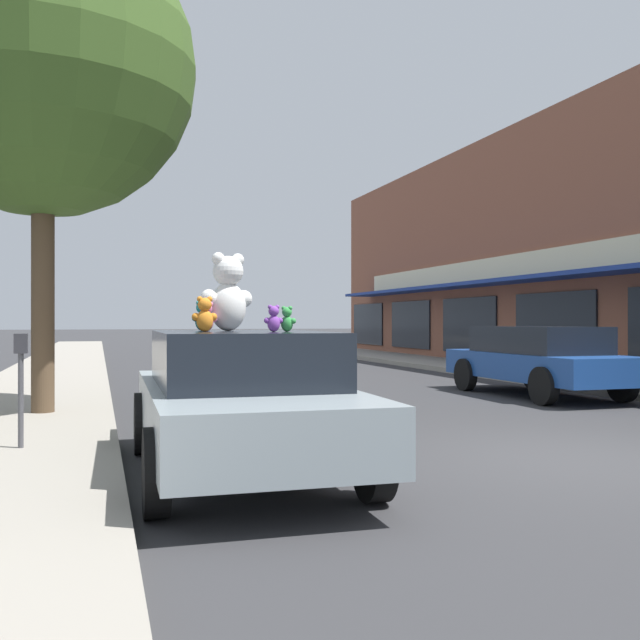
% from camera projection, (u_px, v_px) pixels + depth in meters
% --- Properties ---
extents(ground_plane, '(260.00, 260.00, 0.00)m').
position_uv_depth(ground_plane, '(573.00, 459.00, 8.00)').
color(ground_plane, '#333335').
extents(plush_art_car, '(2.11, 4.58, 1.45)m').
position_uv_depth(plush_art_car, '(241.00, 397.00, 7.22)').
color(plush_art_car, '#8C999E').
rests_on(plush_art_car, ground_plane).
extents(teddy_bear_giant, '(0.63, 0.45, 0.83)m').
position_uv_depth(teddy_bear_giant, '(228.00, 293.00, 7.57)').
color(teddy_bear_giant, white).
rests_on(teddy_bear_giant, plush_art_car).
extents(teddy_bear_pink, '(0.23, 0.15, 0.31)m').
position_uv_depth(teddy_bear_pink, '(207.00, 317.00, 7.36)').
color(teddy_bear_pink, pink).
rests_on(teddy_bear_pink, plush_art_car).
extents(teddy_bear_teal, '(0.24, 0.20, 0.33)m').
position_uv_depth(teddy_bear_teal, '(202.00, 316.00, 7.78)').
color(teddy_bear_teal, teal).
rests_on(teddy_bear_teal, plush_art_car).
extents(teddy_bear_purple, '(0.19, 0.12, 0.27)m').
position_uv_depth(teddy_bear_purple, '(274.00, 319.00, 6.97)').
color(teddy_bear_purple, purple).
rests_on(teddy_bear_purple, plush_art_car).
extents(teddy_bear_orange, '(0.26, 0.16, 0.35)m').
position_uv_depth(teddy_bear_orange, '(205.00, 315.00, 7.10)').
color(teddy_bear_orange, orange).
rests_on(teddy_bear_orange, plush_art_car).
extents(teddy_bear_green, '(0.18, 0.16, 0.25)m').
position_uv_depth(teddy_bear_green, '(287.00, 319.00, 7.04)').
color(teddy_bear_green, green).
rests_on(teddy_bear_green, plush_art_car).
extents(parked_car_far_center, '(1.96, 4.70, 1.44)m').
position_uv_depth(parked_car_far_center, '(538.00, 358.00, 14.73)').
color(parked_car_far_center, '#1E4793').
rests_on(parked_car_far_center, ground_plane).
extents(street_tree, '(4.70, 4.70, 7.74)m').
position_uv_depth(street_tree, '(43.00, 65.00, 11.02)').
color(street_tree, brown).
rests_on(street_tree, sidewalk_near).
extents(parking_meter, '(0.14, 0.10, 1.27)m').
position_uv_depth(parking_meter, '(21.00, 375.00, 7.92)').
color(parking_meter, '#4C4C51').
rests_on(parking_meter, sidewalk_near).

